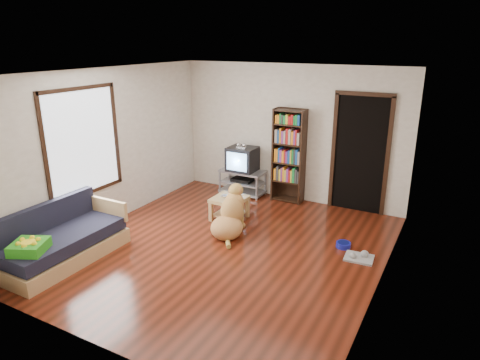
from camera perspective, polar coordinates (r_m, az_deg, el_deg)
The scene contains 18 objects.
ground at distance 6.58m, azimuth -2.00°, elevation -9.07°, with size 5.00×5.00×0.00m, color #601F10.
ceiling at distance 5.86m, azimuth -2.29°, elevation 14.15°, with size 5.00×5.00×0.00m, color white.
wall_back at distance 8.27m, azimuth 6.71°, elevation 6.17°, with size 4.50×4.50×0.00m, color silver.
wall_front at distance 4.26m, azimuth -19.50°, elevation -6.65°, with size 4.50×4.50×0.00m, color silver.
wall_left at distance 7.45m, azimuth -17.27°, elevation 4.11°, with size 5.00×5.00×0.00m, color silver.
wall_right at distance 5.36m, azimuth 19.09°, elevation -1.48°, with size 5.00×5.00×0.00m, color silver.
green_cushion at distance 6.17m, azimuth -26.30°, elevation -8.00°, with size 0.41×0.41×0.14m, color #37991C.
laptop at distance 7.40m, azimuth -1.56°, elevation -2.34°, with size 0.31×0.20×0.02m, color silver.
dog_bowl at distance 6.77m, azimuth 13.61°, elevation -8.40°, with size 0.22×0.22×0.08m, color #161A9A.
grey_rag at distance 6.50m, azimuth 15.58°, elevation -9.97°, with size 0.40×0.32×0.03m, color #959595.
window at distance 7.06m, azimuth -20.19°, elevation 4.73°, with size 0.03×1.46×1.70m.
doorway at distance 7.91m, azimuth 15.72°, elevation 3.70°, with size 1.03×0.05×2.19m.
tv_stand at distance 8.69m, azimuth 0.33°, elevation -0.16°, with size 0.90×0.45×0.50m.
crt_tv at distance 8.57m, azimuth 0.41°, elevation 2.89°, with size 0.55×0.52×0.58m.
bookshelf at distance 8.18m, azimuth 6.55°, elevation 3.88°, with size 0.60×0.30×1.80m.
sofa at distance 6.66m, azimuth -22.54°, elevation -7.68°, with size 0.80×1.80×0.80m.
coffee_table at distance 7.48m, azimuth -1.43°, elevation -3.22°, with size 0.55×0.55×0.40m.
dog at distance 6.92m, azimuth -1.28°, elevation -4.86°, with size 0.55×0.97×0.82m.
Camera 1 is at (2.97, -5.03, 3.02)m, focal length 32.00 mm.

